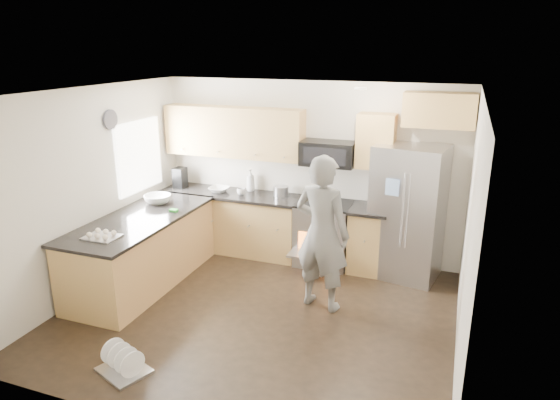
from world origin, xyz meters
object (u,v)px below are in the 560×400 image
at_px(person, 322,233).
at_px(dish_rack, 123,365).
at_px(stove_range, 324,219).
at_px(refrigerator, 407,212).

distance_m(person, dish_rack, 2.57).
xyz_separation_m(stove_range, person, (0.30, -1.23, 0.27)).
distance_m(refrigerator, dish_rack, 4.01).
xyz_separation_m(refrigerator, dish_rack, (-2.30, -3.17, -0.84)).
xyz_separation_m(stove_range, dish_rack, (-1.15, -3.17, -0.60)).
bearing_deg(person, stove_range, -63.86).
relative_size(stove_range, person, 0.94).
relative_size(refrigerator, person, 0.96).
height_order(stove_range, person, person).
bearing_deg(person, refrigerator, -112.01).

